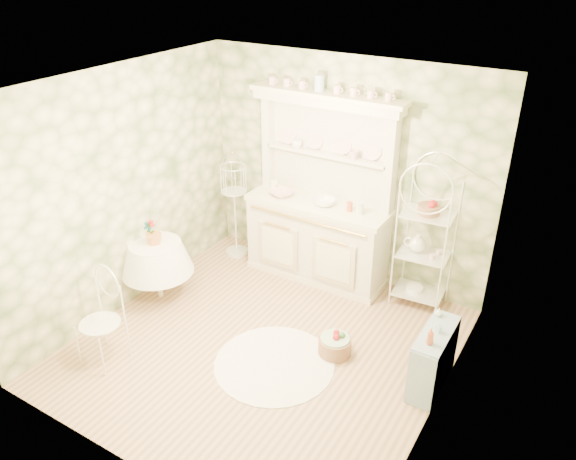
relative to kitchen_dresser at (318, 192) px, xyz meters
The scene contains 22 objects.
floor 1.91m from the kitchen_dresser, 82.50° to the right, with size 3.60×3.60×0.00m, color tan.
ceiling 2.18m from the kitchen_dresser, 82.50° to the right, with size 3.60×3.60×0.00m, color white.
wall_left 2.22m from the kitchen_dresser, 136.47° to the right, with size 3.60×3.60×0.00m, color beige.
wall_right 2.52m from the kitchen_dresser, 37.23° to the right, with size 3.60×3.60×0.00m, color beige.
wall_back 0.40m from the kitchen_dresser, 54.46° to the left, with size 3.60×3.60×0.00m, color beige.
wall_front 3.33m from the kitchen_dresser, 86.55° to the right, with size 3.60×3.60×0.00m, color beige.
kitchen_dresser is the anchor object (origin of this frame).
bakers_rack 1.34m from the kitchen_dresser, ahead, with size 0.55×0.39×1.76m, color white.
side_shelf 2.36m from the kitchen_dresser, 31.75° to the right, with size 0.26×0.71×0.61m, color #8FA7BD.
round_table 2.10m from the kitchen_dresser, 134.88° to the right, with size 0.59×0.59×0.65m, color white.
cafe_chair 2.80m from the kitchen_dresser, 112.52° to the right, with size 0.45×0.45×1.00m, color white.
birdcage_stand 1.26m from the kitchen_dresser, behind, with size 0.35×0.35×1.46m, color white.
floor_basket 1.85m from the kitchen_dresser, 54.22° to the right, with size 0.30×0.30×0.20m, color #95694D.
lace_rug 2.10m from the kitchen_dresser, 75.17° to the right, with size 1.21×1.21×0.01m, color white.
bowl_floral 0.49m from the kitchen_dresser, behind, with size 0.28×0.28×0.07m, color white.
bowl_white 0.16m from the kitchen_dresser, 14.05° to the right, with size 0.25×0.25×0.08m, color white.
cup_left 0.62m from the kitchen_dresser, 159.64° to the left, with size 0.13×0.13×0.10m, color white.
cup_right 0.61m from the kitchen_dresser, 21.32° to the left, with size 0.11×0.11×0.10m, color white.
potted_geranium 1.99m from the kitchen_dresser, 135.89° to the right, with size 0.14×0.10×0.27m, color #3F7238.
bottle_amber 2.35m from the kitchen_dresser, 36.02° to the right, with size 0.06×0.06×0.17m, color #B2512E.
bottle_blue 2.26m from the kitchen_dresser, 31.46° to the right, with size 0.04×0.04×0.10m, color #9CB4CB.
bottle_glass 2.08m from the kitchen_dresser, 26.79° to the right, with size 0.07×0.07×0.09m, color silver.
Camera 1 is at (2.63, -3.85, 3.80)m, focal length 35.00 mm.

